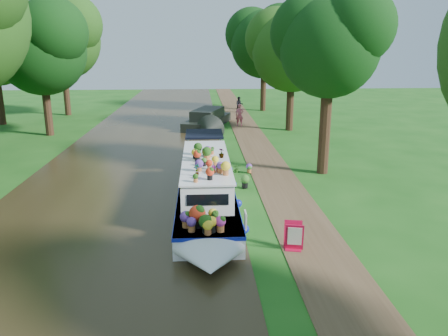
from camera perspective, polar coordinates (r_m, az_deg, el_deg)
ground at (r=19.51m, az=4.25°, el=-3.25°), size 100.00×100.00×0.00m
canal_water at (r=19.67m, az=-13.39°, el=-3.46°), size 10.00×100.00×0.02m
towpath at (r=19.70m, az=7.72°, el=-3.13°), size 2.20×100.00×0.03m
plant_boat at (r=17.98m, az=-2.35°, el=-2.02°), size 2.29×13.52×2.30m
tree_near_overhang at (r=22.28m, az=13.64°, el=15.97°), size 5.52×5.28×8.99m
tree_near_mid at (r=34.12m, az=8.88°, el=15.62°), size 6.90×6.60×9.40m
tree_near_far at (r=44.88m, az=5.26°, el=16.45°), size 7.59×7.26×10.30m
tree_far_c at (r=34.23m, az=-22.84°, el=14.79°), size 7.13×6.82×9.59m
tree_far_d at (r=44.24m, az=-20.53°, el=16.04°), size 8.05×7.70×10.85m
second_boat at (r=35.40m, az=-2.15°, el=6.30°), size 4.23×8.16×1.49m
sandwich_board at (r=14.18m, az=9.10°, el=-8.92°), size 0.60×0.55×0.91m
pedestrian_pink at (r=35.77m, az=2.06°, el=6.91°), size 0.72×0.55×1.78m
pedestrian_dark at (r=43.42m, az=2.01°, el=8.28°), size 0.76×0.60×1.55m
verge_plant at (r=22.57m, az=1.66°, el=-0.05°), size 0.39×0.35×0.42m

